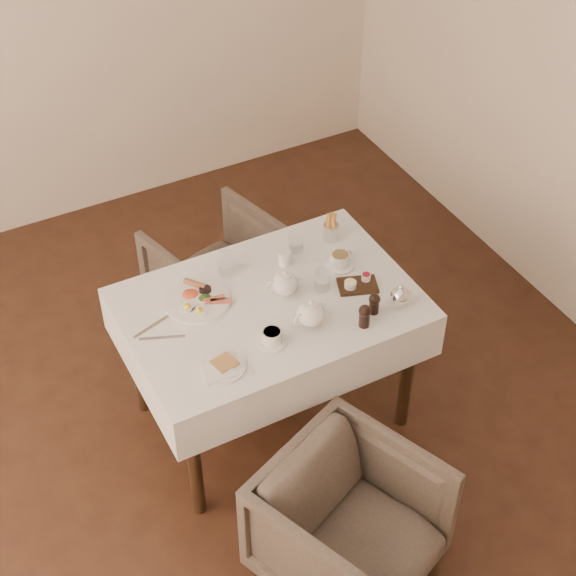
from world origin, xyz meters
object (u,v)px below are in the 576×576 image
Objects in this scene: armchair_near at (350,525)px; breakfast_plate at (197,299)px; armchair_far at (220,274)px; teapot_centre at (285,282)px; table at (270,321)px.

breakfast_plate is at bearing 77.55° from armchair_near.
armchair_far is 3.90× the size of teapot_centre.
armchair_near is 1.07m from teapot_centre.
teapot_centre is at bearing 56.30° from armchair_near.
teapot_centre is at bearing -32.26° from breakfast_plate.
breakfast_plate is at bearing 170.87° from teapot_centre.
teapot_centre reaches higher than breakfast_plate.
armchair_near is 3.98× the size of teapot_centre.
teapot_centre is (0.18, 0.91, 0.52)m from armchair_near.
breakfast_plate is at bearing 150.55° from table.
armchair_far is at bearing 47.37° from breakfast_plate.
breakfast_plate reaches higher than table.
table is 4.35× the size of breakfast_plate.
armchair_far is 0.92m from teapot_centre.
teapot_centre reaches higher than armchair_near.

